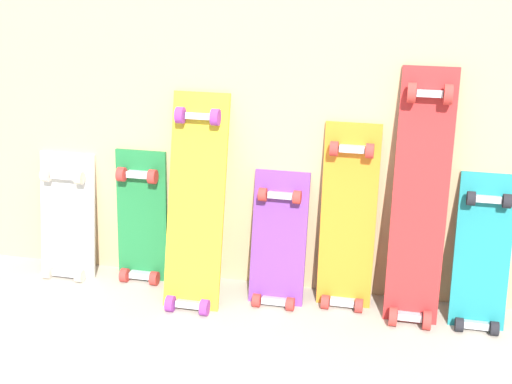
{
  "coord_description": "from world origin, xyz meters",
  "views": [
    {
      "loc": [
        0.48,
        -2.3,
        1.34
      ],
      "look_at": [
        0.0,
        -0.07,
        0.44
      ],
      "focal_mm": 47.38,
      "sensor_mm": 36.0,
      "label": 1
    }
  ],
  "objects_px": {
    "skateboard_orange": "(348,226)",
    "skateboard_teal": "(482,262)",
    "skateboard_green": "(142,224)",
    "skateboard_white": "(67,224)",
    "skateboard_purple": "(278,248)",
    "skateboard_red": "(419,208)",
    "skateboard_yellow": "(195,211)"
  },
  "relations": [
    {
      "from": "skateboard_orange",
      "to": "skateboard_teal",
      "type": "xyz_separation_m",
      "value": [
        0.48,
        -0.03,
        -0.08
      ]
    },
    {
      "from": "skateboard_green",
      "to": "skateboard_white",
      "type": "bearing_deg",
      "value": -175.61
    },
    {
      "from": "skateboard_white",
      "to": "skateboard_green",
      "type": "bearing_deg",
      "value": 4.39
    },
    {
      "from": "skateboard_green",
      "to": "skateboard_purple",
      "type": "distance_m",
      "value": 0.56
    },
    {
      "from": "skateboard_white",
      "to": "skateboard_teal",
      "type": "relative_size",
      "value": 0.93
    },
    {
      "from": "skateboard_red",
      "to": "skateboard_teal",
      "type": "bearing_deg",
      "value": 0.4
    },
    {
      "from": "skateboard_green",
      "to": "skateboard_teal",
      "type": "height_order",
      "value": "skateboard_teal"
    },
    {
      "from": "skateboard_green",
      "to": "skateboard_purple",
      "type": "relative_size",
      "value": 1.06
    },
    {
      "from": "skateboard_purple",
      "to": "skateboard_teal",
      "type": "distance_m",
      "value": 0.73
    },
    {
      "from": "skateboard_teal",
      "to": "skateboard_red",
      "type": "bearing_deg",
      "value": -179.6
    },
    {
      "from": "skateboard_green",
      "to": "skateboard_red",
      "type": "bearing_deg",
      "value": -2.7
    },
    {
      "from": "skateboard_white",
      "to": "skateboard_orange",
      "type": "height_order",
      "value": "skateboard_orange"
    },
    {
      "from": "skateboard_teal",
      "to": "skateboard_yellow",
      "type": "bearing_deg",
      "value": -177.5
    },
    {
      "from": "skateboard_yellow",
      "to": "skateboard_orange",
      "type": "bearing_deg",
      "value": 7.92
    },
    {
      "from": "skateboard_green",
      "to": "skateboard_yellow",
      "type": "xyz_separation_m",
      "value": [
        0.26,
        -0.09,
        0.12
      ]
    },
    {
      "from": "skateboard_white",
      "to": "skateboard_teal",
      "type": "xyz_separation_m",
      "value": [
        1.61,
        -0.02,
        0.02
      ]
    },
    {
      "from": "skateboard_yellow",
      "to": "skateboard_orange",
      "type": "xyz_separation_m",
      "value": [
        0.56,
        0.08,
        -0.04
      ]
    },
    {
      "from": "skateboard_yellow",
      "to": "skateboard_purple",
      "type": "height_order",
      "value": "skateboard_yellow"
    },
    {
      "from": "skateboard_yellow",
      "to": "skateboard_red",
      "type": "distance_m",
      "value": 0.81
    },
    {
      "from": "skateboard_white",
      "to": "skateboard_red",
      "type": "relative_size",
      "value": 0.59
    },
    {
      "from": "skateboard_yellow",
      "to": "skateboard_white",
      "type": "bearing_deg",
      "value": 172.96
    },
    {
      "from": "skateboard_white",
      "to": "skateboard_purple",
      "type": "xyz_separation_m",
      "value": [
        0.87,
        -0.02,
        -0.01
      ]
    },
    {
      "from": "skateboard_purple",
      "to": "skateboard_red",
      "type": "height_order",
      "value": "skateboard_red"
    },
    {
      "from": "skateboard_orange",
      "to": "skateboard_purple",
      "type": "bearing_deg",
      "value": -173.78
    },
    {
      "from": "skateboard_yellow",
      "to": "skateboard_purple",
      "type": "xyz_separation_m",
      "value": [
        0.31,
        0.05,
        -0.14
      ]
    },
    {
      "from": "skateboard_yellow",
      "to": "skateboard_teal",
      "type": "xyz_separation_m",
      "value": [
        1.04,
        0.05,
        -0.12
      ]
    },
    {
      "from": "skateboard_green",
      "to": "skateboard_orange",
      "type": "distance_m",
      "value": 0.82
    },
    {
      "from": "skateboard_yellow",
      "to": "skateboard_purple",
      "type": "distance_m",
      "value": 0.34
    },
    {
      "from": "skateboard_yellow",
      "to": "skateboard_red",
      "type": "relative_size",
      "value": 0.88
    },
    {
      "from": "skateboard_white",
      "to": "skateboard_purple",
      "type": "bearing_deg",
      "value": -1.31
    },
    {
      "from": "skateboard_green",
      "to": "skateboard_purple",
      "type": "xyz_separation_m",
      "value": [
        0.56,
        -0.04,
        -0.02
      ]
    },
    {
      "from": "skateboard_purple",
      "to": "skateboard_orange",
      "type": "height_order",
      "value": "skateboard_orange"
    }
  ]
}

